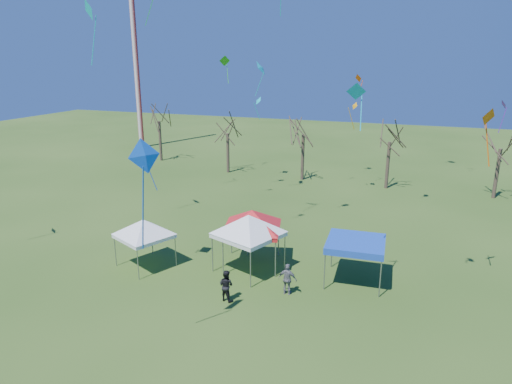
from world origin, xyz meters
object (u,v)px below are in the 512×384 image
tree_2 (304,118)px  tent_white_mid (249,219)px  radio_mast (135,54)px  tree_1 (227,119)px  tree_4 (503,131)px  tree_3 (391,125)px  person_dark (226,285)px  person_grey (288,279)px  tent_blue (356,244)px  tent_white_west (143,223)px  tree_0 (158,107)px  tent_red (252,214)px

tree_2 → tent_white_mid: tree_2 is taller
tent_white_mid → radio_mast: bearing=132.0°
tree_1 → tree_2: size_ratio=0.92×
tree_2 → tree_4: size_ratio=1.04×
radio_mast → tree_3: 36.04m
person_dark → tent_white_mid: bearing=-75.3°
tent_white_mid → person_dark: size_ratio=2.52×
person_grey → tent_white_mid: bearing=-30.8°
tree_2 → person_grey: tree_2 is taller
tree_1 → person_dark: tree_1 is taller
tent_blue → person_dark: bearing=-143.3°
tree_1 → tent_white_west: 23.89m
tree_2 → tree_4: bearing=-1.2°
tree_0 → tent_red: 31.54m
tent_red → tree_2: bearing=96.1°
tree_0 → tree_1: 10.47m
tree_3 → tree_4: (9.32, -0.04, -0.02)m
tree_2 → tree_3: size_ratio=1.03×
radio_mast → tent_white_west: radio_mast is taller
tree_0 → tree_2: tree_0 is taller
tree_4 → tent_white_west: tree_4 is taller
tree_0 → radio_mast: bearing=137.2°
radio_mast → tree_2: size_ratio=3.06×
radio_mast → tree_0: bearing=-42.8°
tree_3 → tent_red: (-6.20, -20.25, -2.83)m
tree_1 → tent_blue: tree_1 is taller
tree_0 → tent_white_mid: 32.23m
tree_3 → tent_red: 21.37m
tent_blue → person_dark: tent_blue is taller
tree_0 → tree_3: 27.09m
tree_0 → person_grey: size_ratio=4.89×
tent_blue → person_dark: size_ratio=1.95×
tent_red → person_grey: tent_red is taller
radio_mast → tree_1: size_ratio=3.31×
tree_1 → tent_white_west: (4.66, -23.23, -3.04)m
tree_2 → tent_blue: tree_2 is taller
radio_mast → person_dark: 46.11m
tent_white_west → person_grey: size_ratio=2.11×
tent_white_mid → tree_0: bearing=130.4°
tent_white_west → tree_3: bearing=61.8°
tree_2 → tent_red: size_ratio=1.85×
radio_mast → tent_blue: size_ratio=7.65×
tree_2 → tent_white_mid: bearing=-83.9°
tree_0 → tree_1: (10.08, -2.73, -0.70)m
tree_2 → tent_white_mid: size_ratio=1.94×
tree_3 → radio_mast: bearing=163.7°
radio_mast → tree_3: bearing=-16.3°
tree_4 → tent_white_mid: size_ratio=1.87×
tree_1 → tree_4: size_ratio=0.96×
tree_1 → person_grey: (13.62, -23.61, -4.93)m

